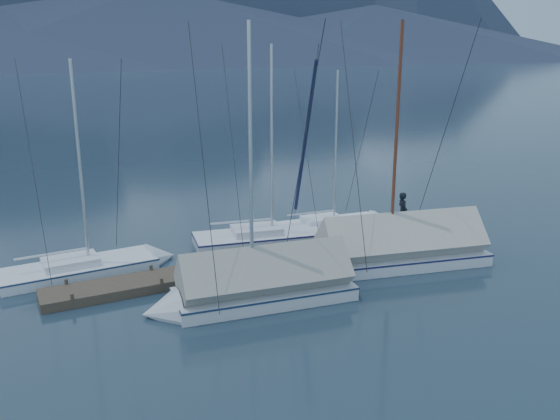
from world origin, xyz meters
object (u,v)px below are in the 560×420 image
object	(u,v)px
sailboat_open_left	(102,266)
sailboat_covered_near	(386,253)
person	(403,212)
sailboat_open_right	(342,225)
sailboat_covered_far	(248,289)
sailboat_open_mid	(283,237)

from	to	relation	value
sailboat_open_left	sailboat_covered_near	world-z (taller)	sailboat_covered_near
sailboat_covered_near	person	size ratio (longest dim) A/B	5.78
sailboat_open_right	sailboat_covered_far	world-z (taller)	sailboat_covered_far
sailboat_open_right	sailboat_covered_far	xyz separation A→B (m)	(-7.39, -5.78, 0.35)
sailboat_open_left	sailboat_open_mid	bearing A→B (deg)	0.46
sailboat_open_right	sailboat_covered_near	world-z (taller)	sailboat_covered_near
sailboat_open_mid	sailboat_open_right	distance (m)	3.40
sailboat_covered_far	person	world-z (taller)	sailboat_covered_far
sailboat_open_mid	sailboat_covered_far	world-z (taller)	sailboat_covered_far
sailboat_open_left	sailboat_covered_far	xyz separation A→B (m)	(3.85, -5.29, 0.34)
person	sailboat_open_mid	bearing A→B (deg)	79.30
sailboat_open_mid	sailboat_open_right	world-z (taller)	sailboat_open_mid
sailboat_open_mid	sailboat_open_right	size ratio (longest dim) A/B	1.15
sailboat_open_left	sailboat_open_right	xyz separation A→B (m)	(11.24, 0.49, -0.01)
sailboat_open_right	sailboat_covered_near	xyz separation A→B (m)	(-1.10, -4.96, 0.37)
sailboat_covered_near	person	xyz separation A→B (m)	(2.64, 2.43, 0.72)
person	sailboat_open_left	bearing A→B (deg)	93.43
sailboat_open_left	sailboat_open_mid	distance (m)	7.87
sailboat_open_left	sailboat_covered_far	distance (m)	6.55
sailboat_open_right	sailboat_covered_near	bearing A→B (deg)	-102.55
sailboat_open_mid	sailboat_open_right	bearing A→B (deg)	7.18
sailboat_open_right	sailboat_covered_near	size ratio (longest dim) A/B	0.78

